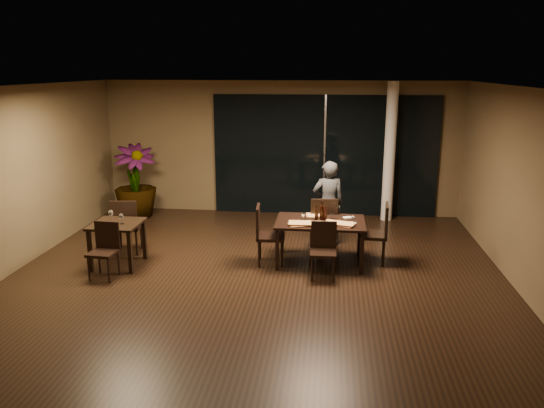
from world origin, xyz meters
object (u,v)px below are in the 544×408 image
Objects in this scene: chair_main_left at (265,232)px; potted_plant at (135,181)px; chair_main_right at (378,230)px; bottle_c at (322,210)px; chair_main_near at (323,247)px; chair_side_near at (105,247)px; chair_side_far at (126,224)px; chair_main_far at (323,222)px; bottle_b at (325,213)px; side_table at (117,230)px; bottle_a at (316,212)px; main_table at (320,225)px; diner at (328,204)px.

potted_plant is (-3.25, 2.59, 0.25)m from chair_main_left.
chair_main_right is 3.17× the size of bottle_c.
chair_main_near is 3.49m from chair_side_near.
chair_main_left is at bearing -165.81° from bottle_c.
chair_side_far is at bearing -85.19° from chair_main_right.
chair_main_far is 1.14m from chair_main_near.
chair_side_far is 3.56m from bottle_b.
bottle_b is at bearing -33.67° from bottle_c.
side_table is at bearing -77.78° from chair_main_right.
chair_main_left is 1.01× the size of chair_side_far.
chair_main_right is at bearing 149.68° from chair_main_far.
bottle_b is (0.15, 0.01, -0.01)m from bottle_a.
chair_main_far reaches higher than chair_main_near.
chair_side_far is at bearing 178.84° from main_table.
diner is 0.99× the size of potted_plant.
bottle_c is (-0.97, -0.02, 0.33)m from chair_main_right.
main_table is 5.52× the size of bottle_a.
bottle_b is (1.00, 0.20, 0.31)m from chair_main_left.
potted_plant reaches higher than bottle_a.
chair_main_left is (-0.99, 0.46, 0.07)m from chair_main_near.
chair_main_far is 0.64× the size of diner.
bottle_c reaches higher than bottle_b.
bottle_c is at bearing 78.55° from main_table.
chair_main_near is at bearing -119.56° from chair_main_left.
side_table is 0.79× the size of chair_side_far.
side_table is 0.49× the size of potted_plant.
chair_main_far reaches higher than chair_side_near.
chair_side_far is at bearing 80.62° from chair_main_left.
bottle_a is 0.82× the size of bottle_c.
chair_main_right is 4.53m from chair_side_near.
potted_plant reaches higher than chair_main_left.
chair_main_left is 1.93m from chair_main_right.
chair_main_near is 1.00× the size of chair_side_near.
chair_main_far is 1.18m from chair_main_left.
diner reaches higher than chair_main_far.
bottle_b is at bearing 88.58° from chair_main_near.
potted_plant is at bearing 104.65° from side_table.
chair_main_left is at bearing 35.38° from diner.
chair_main_left is 2.63m from chair_side_near.
bottle_a is at bearing -150.02° from bottle_c.
chair_main_left is at bearing 167.88° from chair_side_far.
chair_side_far reaches higher than side_table.
bottle_c reaches higher than bottle_a.
chair_main_left is 1.55m from diner.
bottle_a is at bearing -82.02° from chair_main_right.
potted_plant reaches higher than main_table.
bottle_b is (4.25, -2.39, 0.06)m from potted_plant.
main_table is 1.48× the size of chair_side_far.
chair_main_left reaches higher than chair_side_near.
chair_main_left is 0.98× the size of chair_main_right.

